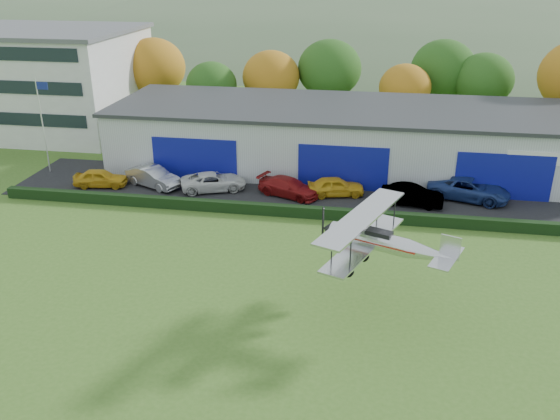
% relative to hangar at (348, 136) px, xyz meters
% --- Properties ---
extents(ground, '(300.00, 300.00, 0.00)m').
position_rel_hangar_xyz_m(ground, '(-5.00, -27.98, -2.66)').
color(ground, '#3C6520').
rests_on(ground, ground).
extents(apron, '(48.00, 9.00, 0.05)m').
position_rel_hangar_xyz_m(apron, '(-2.00, -6.98, -2.63)').
color(apron, black).
rests_on(apron, ground).
extents(hedge, '(46.00, 0.60, 0.80)m').
position_rel_hangar_xyz_m(hedge, '(-2.00, -11.78, -2.26)').
color(hedge, black).
rests_on(hedge, ground).
extents(hangar, '(40.60, 12.60, 5.30)m').
position_rel_hangar_xyz_m(hangar, '(0.00, 0.00, 0.00)').
color(hangar, '#B2B7BC').
rests_on(hangar, ground).
extents(office_block, '(20.60, 15.60, 10.40)m').
position_rel_hangar_xyz_m(office_block, '(-33.00, 7.02, 2.56)').
color(office_block, silver).
rests_on(office_block, ground).
extents(flagpole, '(1.05, 0.10, 8.00)m').
position_rel_hangar_xyz_m(flagpole, '(-24.88, -5.98, 2.13)').
color(flagpole, silver).
rests_on(flagpole, ground).
extents(tree_belt, '(75.70, 13.22, 10.12)m').
position_rel_hangar_xyz_m(tree_belt, '(-4.15, 12.64, 2.95)').
color(tree_belt, '#3D2614').
rests_on(tree_belt, ground).
extents(distant_hills, '(430.00, 196.00, 56.00)m').
position_rel_hangar_xyz_m(distant_hills, '(-9.38, 112.02, -15.70)').
color(distant_hills, '#4C6642').
rests_on(distant_hills, ground).
extents(car_0, '(4.36, 2.31, 1.41)m').
position_rel_hangar_xyz_m(car_0, '(-19.06, -8.62, -1.90)').
color(car_0, gold).
rests_on(car_0, apron).
extents(car_1, '(5.08, 3.53, 1.59)m').
position_rel_hangar_xyz_m(car_1, '(-14.92, -7.87, -1.81)').
color(car_1, silver).
rests_on(car_1, apron).
extents(car_2, '(5.58, 4.04, 1.41)m').
position_rel_hangar_xyz_m(car_2, '(-9.96, -7.87, -1.90)').
color(car_2, silver).
rests_on(car_2, apron).
extents(car_3, '(5.26, 3.61, 1.42)m').
position_rel_hangar_xyz_m(car_3, '(-3.94, -8.08, -1.90)').
color(car_3, maroon).
rests_on(car_3, apron).
extents(car_4, '(4.64, 2.73, 1.48)m').
position_rel_hangar_xyz_m(car_4, '(-0.40, -7.42, -1.87)').
color(car_4, gold).
rests_on(car_4, apron).
extents(car_5, '(4.76, 2.17, 1.51)m').
position_rel_hangar_xyz_m(car_5, '(5.28, -8.37, -1.85)').
color(car_5, gray).
rests_on(car_5, apron).
extents(car_6, '(6.53, 4.35, 1.67)m').
position_rel_hangar_xyz_m(car_6, '(9.56, -6.46, -1.77)').
color(car_6, navy).
rests_on(car_6, apron).
extents(biplane, '(7.15, 8.03, 3.05)m').
position_rel_hangar_xyz_m(biplane, '(2.94, -22.93, 1.37)').
color(biplane, silver).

